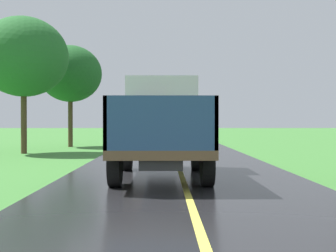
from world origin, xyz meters
name	(u,v)px	position (x,y,z in m)	size (l,w,h in m)	color
banana_truck_near	(162,124)	(-0.55, 11.57, 1.48)	(2.38, 5.82, 2.80)	#2D2D30
roadside_tree_near_left	(70,74)	(-6.17, 26.11, 4.44)	(3.82, 3.82, 6.18)	#4C3823
roadside_tree_far_left	(24,57)	(-7.25, 20.53, 4.67)	(4.28, 4.28, 6.60)	#4C3823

